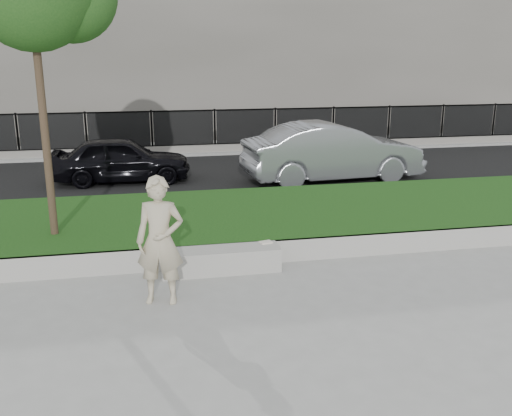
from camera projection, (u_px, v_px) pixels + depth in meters
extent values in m
plane|color=gray|center=(215.00, 291.00, 8.79)|extent=(90.00, 90.00, 0.00)
cube|color=black|center=(196.00, 223.00, 11.57)|extent=(34.00, 4.00, 0.40)
cube|color=#A19F97|center=(207.00, 256.00, 9.72)|extent=(34.00, 0.08, 0.40)
cube|color=black|center=(177.00, 176.00, 16.81)|extent=(34.00, 7.00, 0.04)
cube|color=gray|center=(169.00, 150.00, 21.05)|extent=(34.00, 3.00, 0.12)
cube|color=slate|center=(170.00, 149.00, 20.06)|extent=(32.00, 0.30, 0.24)
cube|color=black|center=(169.00, 131.00, 19.89)|extent=(32.00, 0.04, 1.50)
cube|color=black|center=(169.00, 111.00, 19.70)|extent=(32.00, 0.05, 0.05)
cube|color=black|center=(170.00, 145.00, 20.02)|extent=(32.00, 0.05, 0.05)
cube|color=#5C5851|center=(156.00, 19.00, 26.34)|extent=(34.00, 10.00, 10.00)
cube|color=#A19F97|center=(221.00, 260.00, 9.53)|extent=(1.97, 0.49, 0.40)
imported|color=#BFB393|center=(160.00, 241.00, 8.19)|extent=(0.77, 0.59, 1.89)
cube|color=silver|center=(266.00, 242.00, 9.76)|extent=(0.23, 0.19, 0.02)
cylinder|color=#38281C|center=(39.00, 72.00, 9.52)|extent=(0.14, 0.14, 5.68)
imported|color=black|center=(121.00, 159.00, 15.80)|extent=(3.77, 1.56, 1.28)
imported|color=gray|center=(333.00, 152.00, 15.88)|extent=(5.09, 2.15, 1.63)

